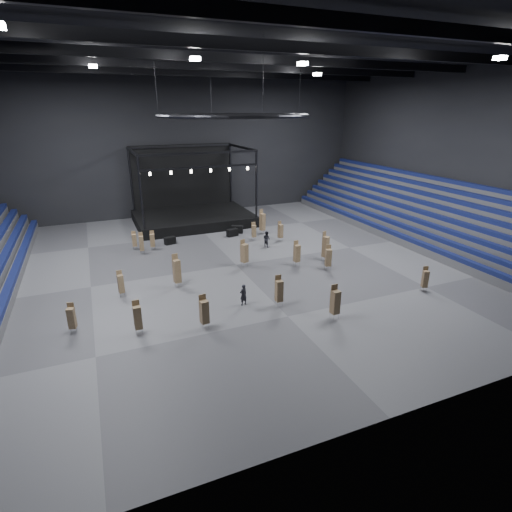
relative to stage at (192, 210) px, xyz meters
name	(u,v)px	position (x,y,z in m)	size (l,w,h in m)	color
floor	(236,265)	(0.00, -16.24, -1.45)	(50.00, 50.00, 0.00)	#515154
ceiling	(232,46)	(0.00, -16.24, 16.55)	(50.00, 42.00, 0.20)	black
wall_back	(180,146)	(0.00, 4.76, 7.55)	(50.00, 0.20, 18.00)	black
wall_front	(417,234)	(0.00, -37.24, 7.55)	(50.00, 0.20, 18.00)	black
wall_right	(454,154)	(25.00, -16.24, 7.55)	(0.20, 42.00, 18.00)	black
bleachers_right	(429,221)	(22.94, -16.24, 0.28)	(7.20, 40.00, 6.40)	#4B4B4E
stage	(192,210)	(0.00, 0.00, 0.00)	(14.00, 10.00, 9.20)	black
truss_ring	(233,116)	(0.00, -16.24, 11.55)	(12.30, 12.30, 5.15)	black
roof_girders	(232,58)	(0.00, -16.24, 15.75)	(49.00, 30.35, 0.70)	black
floodlights	(252,61)	(0.00, -20.24, 15.15)	(28.60, 16.60, 0.25)	white
flight_case_left	(170,241)	(-4.40, -7.85, -1.06)	(1.16, 0.58, 0.77)	black
flight_case_mid	(232,233)	(2.64, -7.78, -1.04)	(1.24, 0.62, 0.83)	black
flight_case_right	(237,229)	(3.58, -6.81, -1.02)	(1.30, 0.65, 0.86)	black
chair_stack_0	(262,221)	(6.12, -8.22, 0.00)	(0.67, 0.67, 2.85)	silver
chair_stack_1	(141,243)	(-7.55, -9.84, -0.31)	(0.46, 0.46, 2.20)	silver
chair_stack_2	(425,278)	(11.79, -27.16, -0.39)	(0.54, 0.54, 2.03)	silver
chair_stack_3	(328,257)	(7.14, -20.51, -0.23)	(0.63, 0.63, 2.32)	silver
chair_stack_4	(152,240)	(-6.37, -9.05, -0.39)	(0.52, 0.52, 1.99)	silver
chair_stack_5	(72,318)	(-13.67, -23.31, -0.36)	(0.54, 0.54, 2.08)	silver
chair_stack_6	(280,231)	(6.88, -11.39, -0.30)	(0.54, 0.54, 2.21)	silver
chair_stack_7	(279,290)	(0.11, -25.05, -0.20)	(0.50, 0.50, 2.39)	silver
chair_stack_8	(244,253)	(0.58, -16.87, -0.11)	(0.71, 0.71, 2.55)	silver
chair_stack_9	(297,253)	(5.06, -18.52, -0.21)	(0.53, 0.53, 2.38)	silver
chair_stack_10	(335,301)	(2.79, -28.22, -0.14)	(0.55, 0.55, 2.51)	silver
chair_stack_11	(121,283)	(-10.30, -19.03, -0.35)	(0.48, 0.48, 2.12)	silver
chair_stack_12	(177,271)	(-5.99, -18.96, -0.02)	(0.61, 0.61, 2.80)	silver
chair_stack_13	(325,246)	(8.11, -18.44, 0.01)	(0.66, 0.66, 2.87)	silver
chair_stack_14	(138,317)	(-9.81, -25.07, -0.24)	(0.48, 0.48, 2.32)	silver
chair_stack_15	(204,311)	(-5.74, -26.04, -0.20)	(0.57, 0.57, 2.38)	silver
chair_stack_16	(254,231)	(4.32, -10.05, -0.38)	(0.52, 0.52, 2.01)	silver
chair_stack_17	(134,240)	(-8.05, -8.22, -0.42)	(0.46, 0.46, 1.92)	silver
man_center	(243,295)	(-2.21, -23.90, -0.64)	(0.59, 0.39, 1.62)	black
crew_member	(267,239)	(4.69, -12.61, -0.61)	(0.82, 0.64, 1.69)	black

